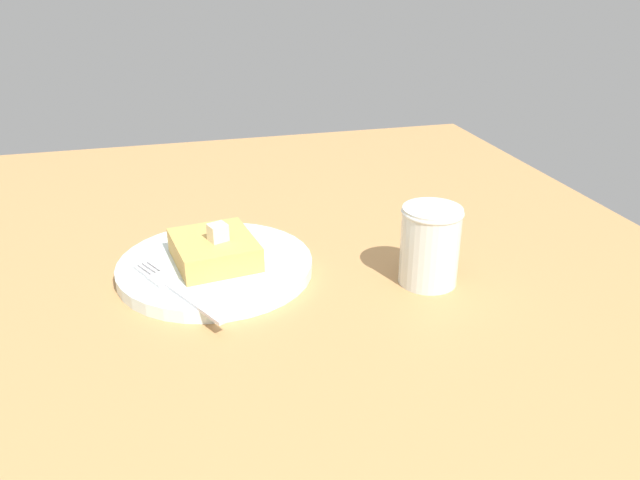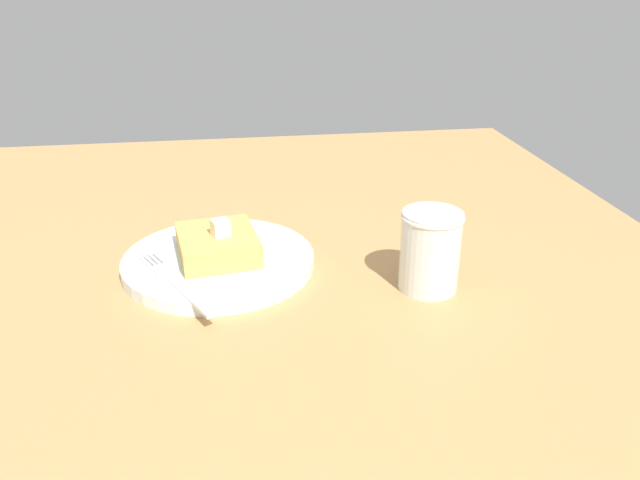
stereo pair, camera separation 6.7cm
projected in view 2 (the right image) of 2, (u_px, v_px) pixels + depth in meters
The scene contains 6 objects.
table_surface at pixel (130, 327), 61.72cm from camera, with size 128.51×128.51×1.97cm, color tan.
plate at pixel (219, 260), 70.98cm from camera, with size 21.68×21.68×1.45cm.
toast_slice_center at pixel (218, 245), 70.15cm from camera, with size 8.47×9.59×2.75cm, color tan.
butter_pat_primary at pixel (221, 228), 68.66cm from camera, with size 1.90×1.71×1.90cm, color #F7F1C7.
fork at pixel (172, 279), 65.25cm from camera, with size 8.61×14.88×0.36cm.
syrup_jar at pixel (430, 254), 65.37cm from camera, with size 6.56×6.56×8.67cm.
Camera 2 is at (10.88, -54.56, 34.79)cm, focal length 35.00 mm.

